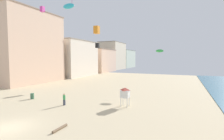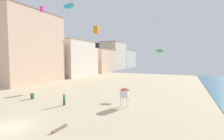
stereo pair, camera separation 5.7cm
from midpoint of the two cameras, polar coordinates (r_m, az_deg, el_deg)
ground_plane at (r=18.71m, az=-32.55°, el=-16.84°), size 120.00×120.00×0.00m
boardwalk_hotel_near at (r=50.74m, az=-28.46°, el=6.89°), size 13.19×17.60×18.90m
boardwalk_hotel_mid at (r=64.43m, az=-14.51°, el=3.96°), size 14.95×18.03×13.13m
boardwalk_hotel_far at (r=81.47m, az=-5.50°, el=3.31°), size 14.61×16.74×11.05m
boardwalk_hotel_distant at (r=99.37m, az=0.18°, el=4.93°), size 11.30×18.01×16.19m
boardwalk_hotel_furthest at (r=119.03m, az=4.30°, el=3.89°), size 10.86×21.95×12.58m
kite_flyer at (r=23.89m, az=-16.46°, el=-9.58°), size 0.34×0.34×1.64m
lifeguard_stand at (r=22.34m, az=4.53°, el=-7.96°), size 1.10×1.10×2.55m
beach_trash_bin at (r=29.44m, az=-26.19°, el=-8.20°), size 0.56×0.56×0.90m
driftwood_log at (r=16.47m, az=-17.86°, el=-18.84°), size 0.24×1.83×0.24m
kite_black_box at (r=41.27m, az=-5.20°, el=8.55°), size 0.77×0.77×1.21m
kite_green_parafoil at (r=35.56m, az=16.29°, el=6.46°), size 1.60×0.44×0.62m
kite_cyan_parafoil at (r=34.10m, az=-14.98°, el=20.79°), size 2.53×0.70×0.98m
kite_orange_box at (r=25.61m, az=-5.48°, el=13.80°), size 0.73×0.73×1.15m
kite_magenta_box at (r=32.51m, az=-23.22°, el=18.97°), size 0.59×0.59×0.92m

